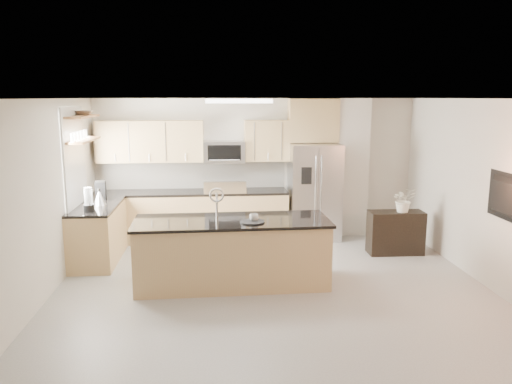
{
  "coord_description": "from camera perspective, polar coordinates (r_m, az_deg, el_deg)",
  "views": [
    {
      "loc": [
        -0.77,
        -6.13,
        2.62
      ],
      "look_at": [
        -0.16,
        1.3,
        1.2
      ],
      "focal_mm": 35.0,
      "sensor_mm": 36.0,
      "label": 1
    }
  ],
  "objects": [
    {
      "name": "floor",
      "position": [
        6.71,
        2.3,
        -12.19
      ],
      "size": [
        6.5,
        6.5,
        0.0
      ],
      "primitive_type": "plane",
      "color": "#A4A29C",
      "rests_on": "ground"
    },
    {
      "name": "ceiling",
      "position": [
        6.18,
        2.48,
        10.6
      ],
      "size": [
        6.0,
        6.5,
        0.02
      ],
      "primitive_type": "cube",
      "color": "white",
      "rests_on": "wall_back"
    },
    {
      "name": "wall_back",
      "position": [
        9.5,
        -0.03,
        2.81
      ],
      "size": [
        6.0,
        0.02,
        2.6
      ],
      "primitive_type": "cube",
      "color": "beige",
      "rests_on": "floor"
    },
    {
      "name": "wall_front",
      "position": [
        3.26,
        9.64,
        -13.24
      ],
      "size": [
        6.0,
        0.02,
        2.6
      ],
      "primitive_type": "cube",
      "color": "beige",
      "rests_on": "floor"
    },
    {
      "name": "wall_left",
      "position": [
        6.65,
        -24.21,
        -1.61
      ],
      "size": [
        0.02,
        6.5,
        2.6
      ],
      "primitive_type": "cube",
      "color": "beige",
      "rests_on": "floor"
    },
    {
      "name": "wall_right",
      "position": [
        7.32,
        26.4,
        -0.73
      ],
      "size": [
        0.02,
        6.5,
        2.6
      ],
      "primitive_type": "cube",
      "color": "beige",
      "rests_on": "floor"
    },
    {
      "name": "back_counter",
      "position": [
        9.32,
        -7.4,
        -2.61
      ],
      "size": [
        3.55,
        0.66,
        1.44
      ],
      "color": "tan",
      "rests_on": "floor"
    },
    {
      "name": "left_counter",
      "position": [
        8.48,
        -17.59,
        -4.47
      ],
      "size": [
        0.66,
        1.5,
        0.92
      ],
      "color": "tan",
      "rests_on": "floor"
    },
    {
      "name": "range",
      "position": [
        9.3,
        -3.56,
        -2.57
      ],
      "size": [
        0.76,
        0.64,
        1.14
      ],
      "color": "black",
      "rests_on": "floor"
    },
    {
      "name": "upper_cabinets",
      "position": [
        9.26,
        -8.05,
        5.77
      ],
      "size": [
        3.5,
        0.33,
        0.75
      ],
      "color": "tan",
      "rests_on": "wall_back"
    },
    {
      "name": "microwave",
      "position": [
        9.23,
        -3.66,
        4.62
      ],
      "size": [
        0.76,
        0.4,
        0.4
      ],
      "color": "#B5B5B8",
      "rests_on": "upper_cabinets"
    },
    {
      "name": "refrigerator",
      "position": [
        9.35,
        6.64,
        0.06
      ],
      "size": [
        0.92,
        0.78,
        1.78
      ],
      "color": "#B5B5B8",
      "rests_on": "floor"
    },
    {
      "name": "partition_column",
      "position": [
        9.68,
        10.86,
        2.76
      ],
      "size": [
        0.6,
        0.3,
        2.6
      ],
      "primitive_type": "cube",
      "color": "beige",
      "rests_on": "floor"
    },
    {
      "name": "window",
      "position": [
        8.33,
        -20.08,
        3.46
      ],
      "size": [
        0.04,
        1.15,
        1.65
      ],
      "color": "white",
      "rests_on": "wall_left"
    },
    {
      "name": "shelf_lower",
      "position": [
        8.37,
        -19.2,
        5.61
      ],
      "size": [
        0.3,
        1.2,
        0.04
      ],
      "primitive_type": "cube",
      "color": "brown",
      "rests_on": "wall_left"
    },
    {
      "name": "shelf_upper",
      "position": [
        8.35,
        -19.35,
        8.14
      ],
      "size": [
        0.3,
        1.2,
        0.04
      ],
      "primitive_type": "cube",
      "color": "brown",
      "rests_on": "wall_left"
    },
    {
      "name": "ceiling_fixture",
      "position": [
        7.74,
        -2.02,
        10.35
      ],
      "size": [
        1.0,
        0.5,
        0.06
      ],
      "primitive_type": "cube",
      "color": "white",
      "rests_on": "ceiling"
    },
    {
      "name": "island",
      "position": [
        7.09,
        -2.75,
        -6.86
      ],
      "size": [
        2.74,
        1.04,
        1.36
      ],
      "rotation": [
        0.0,
        0.0,
        0.02
      ],
      "color": "tan",
      "rests_on": "floor"
    },
    {
      "name": "credenza",
      "position": [
        8.79,
        15.66,
        -4.48
      ],
      "size": [
        0.92,
        0.4,
        0.73
      ],
      "primitive_type": "cube",
      "rotation": [
        0.0,
        0.0,
        -0.02
      ],
      "color": "black",
      "rests_on": "floor"
    },
    {
      "name": "cup",
      "position": [
        6.87,
        -0.25,
        -2.94
      ],
      "size": [
        0.14,
        0.14,
        0.1
      ],
      "primitive_type": "imported",
      "rotation": [
        0.0,
        0.0,
        0.1
      ],
      "color": "silver",
      "rests_on": "island"
    },
    {
      "name": "platter",
      "position": [
        6.8,
        -0.41,
        -3.43
      ],
      "size": [
        0.39,
        0.39,
        0.02
      ],
      "primitive_type": "cylinder",
      "rotation": [
        0.0,
        0.0,
        0.19
      ],
      "color": "black",
      "rests_on": "island"
    },
    {
      "name": "blender",
      "position": [
        7.9,
        -18.59,
        -1.01
      ],
      "size": [
        0.16,
        0.16,
        0.37
      ],
      "color": "black",
      "rests_on": "left_counter"
    },
    {
      "name": "kettle",
      "position": [
        8.35,
        -17.47,
        -0.64
      ],
      "size": [
        0.21,
        0.21,
        0.26
      ],
      "color": "#B5B5B8",
      "rests_on": "left_counter"
    },
    {
      "name": "coffee_maker",
      "position": [
        8.76,
        -17.33,
        0.12
      ],
      "size": [
        0.19,
        0.22,
        0.32
      ],
      "color": "black",
      "rests_on": "left_counter"
    },
    {
      "name": "bowl",
      "position": [
        8.5,
        -19.12,
        8.64
      ],
      "size": [
        0.47,
        0.47,
        0.1
      ],
      "primitive_type": "imported",
      "rotation": [
        0.0,
        0.0,
        0.22
      ],
      "color": "#B5B5B8",
      "rests_on": "shelf_upper"
    },
    {
      "name": "flower_vase",
      "position": [
        8.62,
        16.58,
        -0.17
      ],
      "size": [
        0.58,
        0.51,
        0.63
      ],
      "primitive_type": "imported",
      "rotation": [
        0.0,
        0.0,
        0.02
      ],
      "color": "white",
      "rests_on": "credenza"
    },
    {
      "name": "television",
      "position": [
        7.09,
        26.63,
        -0.67
      ],
      "size": [
        0.14,
        1.08,
        0.62
      ],
      "primitive_type": "imported",
      "rotation": [
        0.0,
        0.0,
        1.57
      ],
      "color": "black",
      "rests_on": "wall_right"
    }
  ]
}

